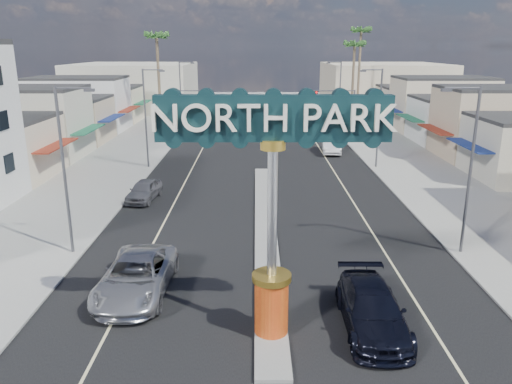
{
  "coord_description": "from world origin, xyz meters",
  "views": [
    {
      "loc": [
        -0.61,
        -15.23,
        10.9
      ],
      "look_at": [
        -0.59,
        9.04,
        3.79
      ],
      "focal_mm": 35.0,
      "sensor_mm": 36.0,
      "label": 1
    }
  ],
  "objects_px": {
    "streetlight_r_mid": "(378,113)",
    "suv_left": "(136,276)",
    "palm_left_far": "(157,41)",
    "palm_right_far": "(361,36)",
    "car_parked_left": "(144,190)",
    "gateway_sign": "(273,190)",
    "streetlight_l_far": "(182,92)",
    "streetlight_r_far": "(339,92)",
    "traffic_signal_left": "(183,105)",
    "streetlight_l_mid": "(147,113)",
    "palm_right_mid": "(355,48)",
    "car_parked_right": "(331,145)",
    "streetlight_r_near": "(468,163)",
    "streetlight_l_near": "(66,163)",
    "traffic_signal_right": "(339,105)",
    "suv_right": "(372,309)"
  },
  "relations": [
    {
      "from": "streetlight_r_mid",
      "to": "car_parked_left",
      "type": "xyz_separation_m",
      "value": [
        -19.23,
        -10.12,
        -4.32
      ]
    },
    {
      "from": "suv_left",
      "to": "car_parked_right",
      "type": "distance_m",
      "value": 34.26
    },
    {
      "from": "streetlight_l_near",
      "to": "palm_right_far",
      "type": "xyz_separation_m",
      "value": [
        25.43,
        52.0,
        7.32
      ]
    },
    {
      "from": "traffic_signal_right",
      "to": "streetlight_r_mid",
      "type": "xyz_separation_m",
      "value": [
        1.25,
        -13.99,
        0.79
      ]
    },
    {
      "from": "streetlight_r_near",
      "to": "streetlight_l_far",
      "type": "bearing_deg",
      "value": 116.42
    },
    {
      "from": "palm_right_far",
      "to": "suv_left",
      "type": "height_order",
      "value": "palm_right_far"
    },
    {
      "from": "palm_right_far",
      "to": "car_parked_left",
      "type": "bearing_deg",
      "value": -119.47
    },
    {
      "from": "traffic_signal_right",
      "to": "streetlight_r_near",
      "type": "xyz_separation_m",
      "value": [
        1.25,
        -33.99,
        0.79
      ]
    },
    {
      "from": "traffic_signal_left",
      "to": "streetlight_r_near",
      "type": "distance_m",
      "value": 39.26
    },
    {
      "from": "streetlight_l_near",
      "to": "gateway_sign",
      "type": "bearing_deg",
      "value": -37.55
    },
    {
      "from": "traffic_signal_left",
      "to": "car_parked_left",
      "type": "height_order",
      "value": "traffic_signal_left"
    },
    {
      "from": "streetlight_l_far",
      "to": "streetlight_r_far",
      "type": "bearing_deg",
      "value": 0.0
    },
    {
      "from": "gateway_sign",
      "to": "traffic_signal_left",
      "type": "bearing_deg",
      "value": 102.33
    },
    {
      "from": "traffic_signal_left",
      "to": "streetlight_r_near",
      "type": "height_order",
      "value": "streetlight_r_near"
    },
    {
      "from": "palm_left_far",
      "to": "suv_left",
      "type": "bearing_deg",
      "value": -81.11
    },
    {
      "from": "traffic_signal_right",
      "to": "suv_left",
      "type": "xyz_separation_m",
      "value": [
        -15.21,
        -38.59,
        -3.39
      ]
    },
    {
      "from": "palm_right_mid",
      "to": "streetlight_r_far",
      "type": "bearing_deg",
      "value": -122.69
    },
    {
      "from": "palm_left_far",
      "to": "palm_right_far",
      "type": "height_order",
      "value": "palm_right_far"
    },
    {
      "from": "streetlight_r_near",
      "to": "palm_right_far",
      "type": "relative_size",
      "value": 0.64
    },
    {
      "from": "traffic_signal_right",
      "to": "gateway_sign",
      "type": "bearing_deg",
      "value": -102.33
    },
    {
      "from": "palm_right_mid",
      "to": "car_parked_left",
      "type": "relative_size",
      "value": 2.77
    },
    {
      "from": "suv_right",
      "to": "car_parked_right",
      "type": "bearing_deg",
      "value": 85.17
    },
    {
      "from": "streetlight_r_mid",
      "to": "palm_right_far",
      "type": "height_order",
      "value": "palm_right_far"
    },
    {
      "from": "streetlight_l_near",
      "to": "car_parked_left",
      "type": "height_order",
      "value": "streetlight_l_near"
    },
    {
      "from": "gateway_sign",
      "to": "streetlight_r_mid",
      "type": "height_order",
      "value": "gateway_sign"
    },
    {
      "from": "traffic_signal_left",
      "to": "streetlight_r_far",
      "type": "distance_m",
      "value": 21.2
    },
    {
      "from": "car_parked_right",
      "to": "palm_right_mid",
      "type": "bearing_deg",
      "value": 78.9
    },
    {
      "from": "suv_right",
      "to": "streetlight_r_mid",
      "type": "bearing_deg",
      "value": 77.71
    },
    {
      "from": "streetlight_r_mid",
      "to": "suv_left",
      "type": "height_order",
      "value": "streetlight_r_mid"
    },
    {
      "from": "traffic_signal_left",
      "to": "streetlight_r_far",
      "type": "xyz_separation_m",
      "value": [
        19.62,
        8.01,
        0.79
      ]
    },
    {
      "from": "palm_right_far",
      "to": "suv_left",
      "type": "bearing_deg",
      "value": -110.38
    },
    {
      "from": "streetlight_r_mid",
      "to": "palm_left_far",
      "type": "height_order",
      "value": "palm_left_far"
    },
    {
      "from": "streetlight_l_mid",
      "to": "palm_left_far",
      "type": "height_order",
      "value": "palm_left_far"
    },
    {
      "from": "streetlight_r_mid",
      "to": "palm_left_far",
      "type": "xyz_separation_m",
      "value": [
        -23.43,
        20.0,
        6.43
      ]
    },
    {
      "from": "streetlight_l_far",
      "to": "palm_right_far",
      "type": "height_order",
      "value": "palm_right_far"
    },
    {
      "from": "car_parked_right",
      "to": "streetlight_l_far",
      "type": "bearing_deg",
      "value": 144.99
    },
    {
      "from": "streetlight_r_far",
      "to": "streetlight_l_near",
      "type": "bearing_deg",
      "value": -116.42
    },
    {
      "from": "palm_right_mid",
      "to": "car_parked_left",
      "type": "bearing_deg",
      "value": -121.11
    },
    {
      "from": "streetlight_l_mid",
      "to": "car_parked_right",
      "type": "xyz_separation_m",
      "value": [
        17.86,
        6.92,
        -4.19
      ]
    },
    {
      "from": "streetlight_l_near",
      "to": "streetlight_r_near",
      "type": "xyz_separation_m",
      "value": [
        20.87,
        0.0,
        0.0
      ]
    },
    {
      "from": "streetlight_r_far",
      "to": "palm_left_far",
      "type": "relative_size",
      "value": 0.69
    },
    {
      "from": "palm_right_mid",
      "to": "car_parked_right",
      "type": "relative_size",
      "value": 2.27
    },
    {
      "from": "gateway_sign",
      "to": "suv_left",
      "type": "relative_size",
      "value": 1.43
    },
    {
      "from": "gateway_sign",
      "to": "streetlight_l_far",
      "type": "xyz_separation_m",
      "value": [
        -10.43,
        50.02,
        -0.86
      ]
    },
    {
      "from": "traffic_signal_right",
      "to": "car_parked_right",
      "type": "height_order",
      "value": "traffic_signal_right"
    },
    {
      "from": "streetlight_l_mid",
      "to": "streetlight_l_far",
      "type": "distance_m",
      "value": 22.0
    },
    {
      "from": "streetlight_l_near",
      "to": "palm_right_mid",
      "type": "distance_m",
      "value": 51.92
    },
    {
      "from": "traffic_signal_right",
      "to": "streetlight_r_far",
      "type": "relative_size",
      "value": 0.67
    },
    {
      "from": "car_parked_right",
      "to": "streetlight_r_mid",
      "type": "bearing_deg",
      "value": -61.33
    },
    {
      "from": "streetlight_l_far",
      "to": "streetlight_r_mid",
      "type": "relative_size",
      "value": 1.0
    }
  ]
}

